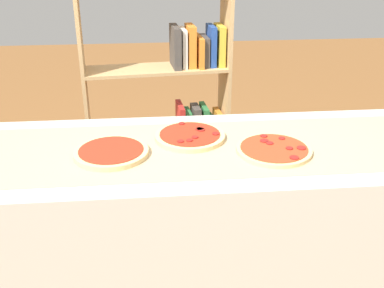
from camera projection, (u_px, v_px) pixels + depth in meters
counter at (192, 243)px, 2.05m from camera, size 2.69×0.71×0.92m
parchment_paper at (192, 148)px, 1.85m from camera, size 2.36×0.52×0.00m
pizza_plain_0 at (111, 152)px, 1.79m from camera, size 0.29×0.29×0.02m
pizza_pepperoni_1 at (190, 136)px, 1.93m from camera, size 0.29×0.29×0.03m
pizza_pepperoni_2 at (274, 149)px, 1.82m from camera, size 0.30×0.30×0.02m
bookshelf at (176, 113)px, 2.77m from camera, size 0.85×0.31×1.49m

